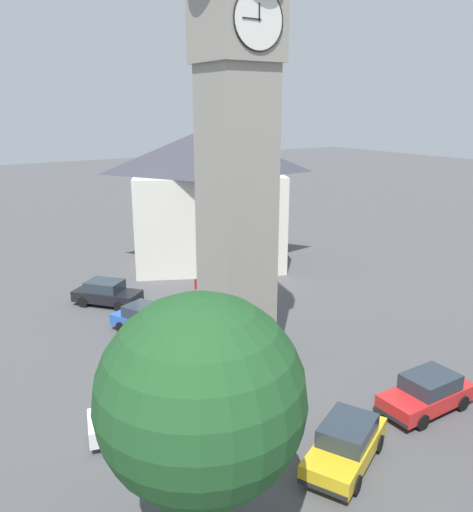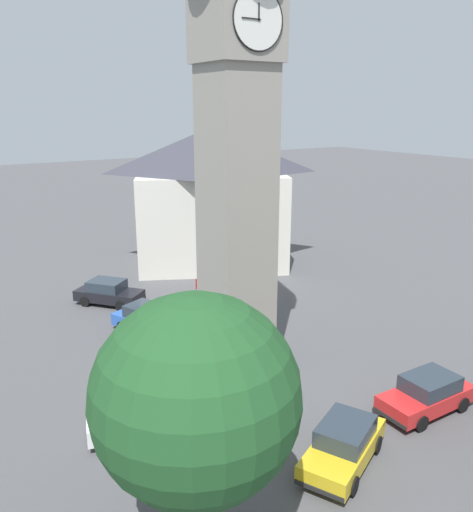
{
  "view_description": "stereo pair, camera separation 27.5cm",
  "coord_description": "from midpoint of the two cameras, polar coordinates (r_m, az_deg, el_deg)",
  "views": [
    {
      "loc": [
        12.19,
        18.65,
        11.87
      ],
      "look_at": [
        0.0,
        0.0,
        5.46
      ],
      "focal_mm": 36.75,
      "sensor_mm": 36.0,
      "label": 1
    },
    {
      "loc": [
        11.96,
        18.8,
        11.87
      ],
      "look_at": [
        0.0,
        0.0,
        5.46
      ],
      "focal_mm": 36.75,
      "sensor_mm": 36.0,
      "label": 2
    }
  ],
  "objects": [
    {
      "name": "ground_plane",
      "position": [
        25.24,
        -0.32,
        -12.0
      ],
      "size": [
        200.0,
        200.0,
        0.0
      ],
      "primitive_type": "plane",
      "color": "#4C4C4F"
    },
    {
      "name": "clock_tower",
      "position": [
        22.37,
        -0.38,
        21.31
      ],
      "size": [
        3.98,
        3.98,
        23.72
      ],
      "color": "gray",
      "rests_on": "ground"
    },
    {
      "name": "car_blue_kerb",
      "position": [
        33.34,
        -14.18,
        -3.92
      ],
      "size": [
        3.94,
        4.25,
        1.53
      ],
      "color": "black",
      "rests_on": "ground"
    },
    {
      "name": "car_silver_kerb",
      "position": [
        28.84,
        -9.96,
        -6.86
      ],
      "size": [
        3.16,
        4.46,
        1.53
      ],
      "color": "#2D5BB7",
      "rests_on": "ground"
    },
    {
      "name": "car_red_corner",
      "position": [
        23.02,
        19.73,
        -13.83
      ],
      "size": [
        4.15,
        1.86,
        1.53
      ],
      "color": "red",
      "rests_on": "ground"
    },
    {
      "name": "car_white_side",
      "position": [
        20.69,
        -10.44,
        -16.72
      ],
      "size": [
        4.44,
        2.77,
        1.53
      ],
      "color": "white",
      "rests_on": "ground"
    },
    {
      "name": "car_black_far",
      "position": [
        19.34,
        11.4,
        -19.36
      ],
      "size": [
        4.45,
        3.32,
        1.53
      ],
      "color": "gold",
      "rests_on": "ground"
    },
    {
      "name": "pedestrian",
      "position": [
        20.55,
        3.24,
        -15.88
      ],
      "size": [
        0.33,
        0.53,
        1.69
      ],
      "color": "black",
      "rests_on": "ground"
    },
    {
      "name": "tree",
      "position": [
        13.85,
        -4.47,
        -15.11
      ],
      "size": [
        5.45,
        5.45,
        7.45
      ],
      "color": "brown",
      "rests_on": "ground"
    },
    {
      "name": "building_shop_left",
      "position": [
        39.77,
        -3.3,
        6.49
      ],
      "size": [
        13.56,
        11.88,
        10.35
      ],
      "color": "silver",
      "rests_on": "ground"
    },
    {
      "name": "lamp_post",
      "position": [
        29.13,
        1.02,
        -0.12
      ],
      "size": [
        0.36,
        0.36,
        5.72
      ],
      "color": "black",
      "rests_on": "ground"
    },
    {
      "name": "road_sign",
      "position": [
        28.98,
        -4.3,
        -4.12
      ],
      "size": [
        0.6,
        0.07,
        2.8
      ],
      "color": "gray",
      "rests_on": "ground"
    }
  ]
}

